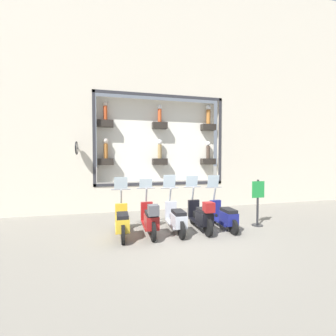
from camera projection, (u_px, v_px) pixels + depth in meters
ground_plane at (185, 235)px, 6.59m from camera, size 120.00×120.00×0.00m
building_facade at (160, 88)px, 9.87m from camera, size 1.18×36.00×10.46m
scooter_navy_0 at (224, 216)px, 7.14m from camera, size 1.79×0.60×1.66m
scooter_black_1 at (201, 216)px, 6.90m from camera, size 1.81×0.60×1.65m
scooter_silver_2 at (176, 218)px, 6.77m from camera, size 1.80×0.60×1.70m
scooter_red_3 at (150, 219)px, 6.52m from camera, size 1.81×0.60×1.58m
scooter_yellow_4 at (122, 222)px, 6.39m from camera, size 1.80×0.61×1.66m
shop_sign_post at (258, 201)px, 7.46m from camera, size 0.36×0.45×1.54m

